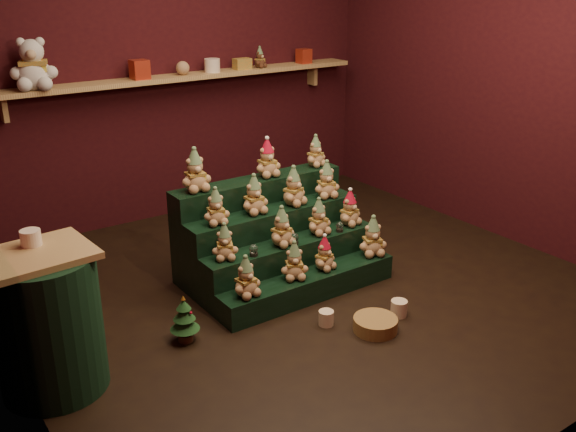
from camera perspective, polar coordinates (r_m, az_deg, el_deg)
ground at (r=4.74m, az=1.61°, el=-6.43°), size 4.00×4.00×0.00m
back_wall at (r=6.03m, az=-10.23°, el=13.22°), size 4.00×0.10×2.80m
right_wall at (r=5.73m, az=18.86°, el=12.06°), size 0.10×4.00×2.80m
back_shelf at (r=5.89m, az=-9.41°, el=12.04°), size 3.60×0.26×0.24m
riser_tier_front at (r=4.58m, az=1.89°, el=-6.23°), size 1.40×0.22×0.18m
riser_tier_midfront at (r=4.70m, az=0.29°, el=-4.25°), size 1.40×0.22×0.36m
riser_tier_midback at (r=4.83m, az=-1.21°, el=-2.37°), size 1.40×0.22×0.54m
riser_tier_back at (r=4.96m, az=-2.64°, el=-0.59°), size 1.40×0.22×0.72m
teddy_0 at (r=4.20m, az=-3.77°, el=-5.40°), size 0.22×0.20×0.28m
teddy_1 at (r=4.43m, az=0.56°, el=-3.99°), size 0.25×0.24×0.27m
teddy_2 at (r=4.57m, az=3.25°, el=-3.31°), size 0.22×0.20×0.25m
teddy_3 at (r=4.82m, az=7.53°, el=-1.78°), size 0.27×0.26×0.30m
teddy_4 at (r=4.32m, az=-5.65°, el=-2.30°), size 0.23×0.22×0.25m
teddy_5 at (r=4.51m, az=-0.57°, el=-0.94°), size 0.24×0.22×0.28m
teddy_6 at (r=4.71m, az=2.74°, el=-0.05°), size 0.20×0.19×0.27m
teddy_7 at (r=4.89m, az=5.50°, el=0.72°), size 0.23×0.22×0.27m
teddy_8 at (r=4.43m, az=-6.44°, el=0.85°), size 0.21×0.20×0.26m
teddy_9 at (r=4.60m, az=-3.03°, el=1.91°), size 0.21×0.19×0.28m
teddy_10 at (r=4.76m, az=0.48°, el=2.66°), size 0.26×0.25×0.29m
teddy_11 at (r=4.94m, az=3.44°, el=3.25°), size 0.24×0.22×0.28m
teddy_12 at (r=4.56m, az=-8.27°, el=4.05°), size 0.23×0.21×0.31m
teddy_13 at (r=4.84m, az=-1.86°, el=5.16°), size 0.21×0.19×0.28m
teddy_14 at (r=5.11m, az=2.46°, el=5.79°), size 0.20×0.19×0.25m
snow_globe_a at (r=4.38m, az=-3.07°, el=-3.05°), size 0.06×0.06×0.08m
snow_globe_b at (r=4.55m, az=0.57°, el=-2.03°), size 0.06×0.06×0.08m
snow_globe_c at (r=4.79m, az=4.62°, el=-0.96°), size 0.06×0.06×0.08m
side_table at (r=3.74m, az=-20.56°, el=-8.83°), size 0.58×0.58×0.83m
table_ornament at (r=3.64m, az=-21.90°, el=-1.81°), size 0.11×0.11×0.09m
mini_christmas_tree at (r=4.09m, az=-9.19°, el=-9.02°), size 0.19×0.19×0.32m
mug_left at (r=4.27m, az=3.41°, el=-9.04°), size 0.10×0.10×0.10m
mug_right at (r=4.43m, az=9.83°, el=-8.08°), size 0.11×0.11×0.11m
wicker_basket at (r=4.24m, az=7.77°, el=-9.52°), size 0.37×0.37×0.09m
white_bear at (r=5.40m, az=-21.79°, el=12.99°), size 0.43×0.41×0.49m
brown_bear at (r=6.23m, az=-2.52°, el=13.90°), size 0.17×0.16×0.19m
gift_tin_red_a at (r=5.69m, az=-13.05°, el=12.57°), size 0.14×0.14×0.16m
gift_tin_cream at (r=5.99m, az=-6.75°, el=13.15°), size 0.14×0.14×0.12m
gift_tin_red_b at (r=6.53m, az=1.42°, el=14.03°), size 0.12×0.12×0.14m
shelf_plush_ball at (r=5.85m, az=-9.34°, el=12.85°), size 0.12×0.12×0.12m
scarf_gift_box at (r=6.14m, az=-4.09°, el=13.35°), size 0.16×0.10×0.10m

